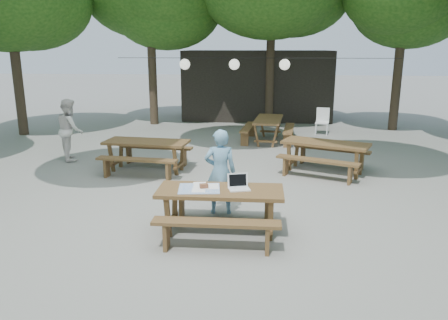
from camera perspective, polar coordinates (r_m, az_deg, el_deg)
ground at (r=8.78m, az=0.12°, el=-5.03°), size 80.00×80.00×0.00m
pavilion at (r=18.81m, az=4.36°, el=9.81°), size 6.00×3.00×2.80m
main_picnic_table at (r=7.07m, az=-0.48°, el=-6.63°), size 2.00×1.58×0.75m
picnic_table_nw at (r=10.75m, az=-10.02°, el=0.59°), size 2.07×1.78×0.75m
picnic_table_ne at (r=10.72m, az=13.04°, el=0.39°), size 2.37×2.20×0.75m
picnic_table_far_e at (r=13.98m, az=5.80°, el=3.95°), size 1.77×2.07×0.75m
woman at (r=7.81m, az=-0.49°, el=-1.56°), size 0.60×0.43×1.55m
second_person at (r=12.29m, az=-19.44°, el=3.77°), size 0.92×0.99×1.63m
plastic_chair at (r=15.55m, az=12.66°, el=4.26°), size 0.52×0.52×0.90m
laptop at (r=6.96m, az=1.90°, el=-3.28°), size 0.39×0.34×0.24m
tabletop_clutter at (r=6.99m, az=-3.09°, el=-3.65°), size 0.71×0.65×0.08m
paper_lanterns at (r=14.28m, az=1.40°, el=12.39°), size 9.00×0.34×0.38m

